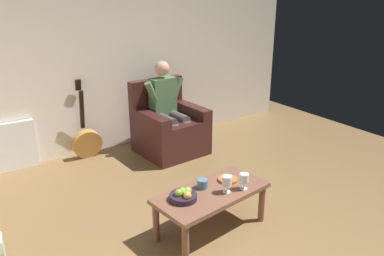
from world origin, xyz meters
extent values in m
cube|color=silver|center=(0.00, -3.02, 1.26)|extent=(6.09, 0.06, 2.52)
cube|color=#391A18|center=(-0.58, -2.36, 0.19)|extent=(0.87, 0.86, 0.38)
cube|color=#391A18|center=(-0.59, -2.30, 0.43)|extent=(0.55, 0.72, 0.10)
cube|color=#391A18|center=(-0.91, -2.39, 0.50)|extent=(0.22, 0.81, 0.24)
cube|color=#391A18|center=(-0.26, -2.34, 0.50)|extent=(0.22, 0.81, 0.24)
cube|color=#391A18|center=(-0.56, -2.70, 0.68)|extent=(0.81, 0.18, 0.59)
cube|color=#4B6D43|center=(-0.57, -2.53, 0.75)|extent=(0.36, 0.21, 0.53)
sphere|color=tan|center=(-0.57, -2.53, 1.14)|extent=(0.19, 0.19, 0.19)
cylinder|color=#494342|center=(-0.69, -2.34, 0.50)|extent=(0.16, 0.41, 0.13)
cylinder|color=#494342|center=(-0.70, -2.13, 0.24)|extent=(0.13, 0.13, 0.48)
cylinder|color=#4B6D43|center=(-0.78, -2.50, 0.86)|extent=(0.21, 0.11, 0.29)
cylinder|color=#494342|center=(-0.49, -2.32, 0.50)|extent=(0.16, 0.41, 0.13)
cylinder|color=#494342|center=(-0.50, -2.12, 0.24)|extent=(0.13, 0.13, 0.48)
cylinder|color=#4B6D43|center=(-0.37, -2.46, 0.86)|extent=(0.21, 0.11, 0.29)
cube|color=brown|center=(0.02, -0.58, 0.39)|extent=(1.11, 0.64, 0.04)
cylinder|color=brown|center=(-0.48, -0.44, 0.18)|extent=(0.06, 0.06, 0.37)
cylinder|color=brown|center=(0.46, -0.32, 0.18)|extent=(0.06, 0.06, 0.37)
cylinder|color=brown|center=(-0.42, -0.84, 0.18)|extent=(0.06, 0.06, 0.37)
cylinder|color=brown|center=(0.52, -0.72, 0.18)|extent=(0.06, 0.06, 0.37)
cylinder|color=#B57E38|center=(0.44, -2.81, 0.19)|extent=(0.39, 0.16, 0.40)
cylinder|color=black|center=(0.44, -2.76, 0.21)|extent=(0.11, 0.02, 0.11)
cube|color=black|center=(0.44, -2.89, 0.65)|extent=(0.05, 0.12, 0.53)
cube|color=black|center=(0.44, -2.94, 0.97)|extent=(0.07, 0.05, 0.14)
cube|color=white|center=(1.37, -2.95, 0.31)|extent=(0.66, 0.06, 0.61)
cylinder|color=silver|center=(-0.08, -0.49, 0.41)|extent=(0.07, 0.07, 0.01)
cylinder|color=silver|center=(-0.08, -0.49, 0.45)|extent=(0.01, 0.01, 0.07)
cylinder|color=silver|center=(-0.08, -0.49, 0.53)|extent=(0.09, 0.09, 0.09)
cylinder|color=#590C19|center=(-0.08, -0.49, 0.50)|extent=(0.08, 0.08, 0.04)
cylinder|color=silver|center=(-0.24, -0.45, 0.41)|extent=(0.07, 0.07, 0.01)
cylinder|color=silver|center=(-0.24, -0.45, 0.45)|extent=(0.01, 0.01, 0.07)
cylinder|color=silver|center=(-0.24, -0.45, 0.52)|extent=(0.08, 0.08, 0.08)
cylinder|color=#590C19|center=(-0.24, -0.45, 0.50)|extent=(0.07, 0.07, 0.03)
cylinder|color=#271E30|center=(0.31, -0.59, 0.43)|extent=(0.24, 0.24, 0.05)
sphere|color=olive|center=(0.35, -0.61, 0.48)|extent=(0.07, 0.07, 0.07)
sphere|color=gold|center=(0.31, -0.53, 0.48)|extent=(0.07, 0.07, 0.07)
sphere|color=#8DAE3D|center=(0.27, -0.59, 0.48)|extent=(0.07, 0.07, 0.07)
sphere|color=#7EB340|center=(0.31, -0.61, 0.48)|extent=(0.07, 0.07, 0.07)
cylinder|color=#B0622A|center=(-0.23, -0.66, 0.42)|extent=(0.19, 0.19, 0.02)
cylinder|color=slate|center=(0.06, -0.67, 0.45)|extent=(0.10, 0.10, 0.08)
camera|label=1|loc=(1.80, 1.82, 2.09)|focal=35.27mm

